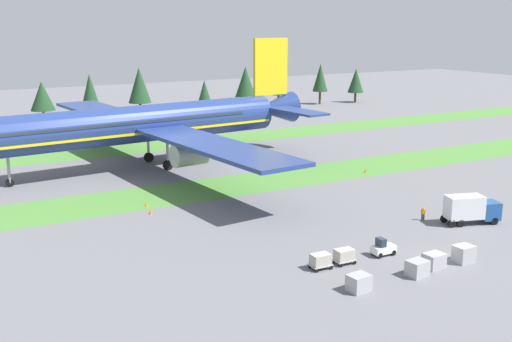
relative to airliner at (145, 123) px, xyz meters
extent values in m
plane|color=slate|center=(12.79, -55.94, -7.63)|extent=(400.00, 400.00, 0.00)
cube|color=#4C8438|center=(12.79, -17.82, -7.62)|extent=(320.00, 11.63, 0.01)
cube|color=#4C8438|center=(12.79, 17.44, -7.62)|extent=(320.00, 11.63, 0.01)
cylinder|color=navy|center=(-1.98, -0.19, -0.01)|extent=(52.63, 11.15, 6.22)
cone|color=navy|center=(26.58, 2.53, 0.45)|extent=(9.45, 6.72, 5.90)
cube|color=yellow|center=(-1.98, -0.19, -1.10)|extent=(51.37, 11.15, 0.36)
cube|color=#283342|center=(-5.15, -0.49, 0.76)|extent=(46.29, 10.60, 0.44)
cube|color=navy|center=(3.15, -20.43, -0.63)|extent=(11.58, 35.69, 0.56)
cylinder|color=#A3A3A8|center=(1.42, -15.31, -2.68)|extent=(5.40, 3.89, 3.42)
cube|color=navy|center=(-0.76, 20.66, -0.63)|extent=(11.58, 35.69, 0.56)
cylinder|color=#A3A3A8|center=(-1.50, 15.31, -2.68)|extent=(5.40, 3.89, 3.42)
cube|color=navy|center=(26.73, -5.73, 0.92)|extent=(5.83, 13.13, 0.39)
cube|color=navy|center=(25.17, 10.68, 0.92)|extent=(5.83, 13.13, 0.39)
cube|color=yellow|center=(25.95, 2.47, 8.38)|extent=(7.49, 1.38, 10.57)
cylinder|color=#A3A3A8|center=(-22.29, -2.12, -3.99)|extent=(0.44, 0.44, 6.08)
cylinder|color=black|center=(-22.29, -2.12, -7.03)|extent=(1.23, 0.53, 1.20)
cylinder|color=#A3A3A8|center=(2.55, -3.50, -3.86)|extent=(0.44, 0.44, 5.83)
cylinder|color=black|center=(2.55, -3.50, -6.78)|extent=(1.75, 0.75, 1.70)
cylinder|color=#A3A3A8|center=(1.84, 3.92, -3.86)|extent=(0.44, 0.44, 5.83)
cylinder|color=black|center=(1.84, 3.92, -6.78)|extent=(1.75, 0.75, 1.70)
cube|color=silver|center=(8.01, -51.74, -6.94)|extent=(2.63, 1.37, 0.77)
cube|color=#283342|center=(7.62, -51.73, -6.11)|extent=(0.73, 1.11, 0.90)
cylinder|color=black|center=(8.93, -51.21, -7.33)|extent=(0.61, 0.22, 0.60)
cylinder|color=black|center=(8.90, -52.31, -7.33)|extent=(0.61, 0.22, 0.60)
cylinder|color=black|center=(7.11, -51.16, -7.33)|extent=(0.61, 0.22, 0.60)
cylinder|color=black|center=(7.08, -52.26, -7.33)|extent=(0.61, 0.22, 0.60)
cube|color=#A3A3A8|center=(2.91, -51.60, -7.23)|extent=(2.24, 1.56, 0.10)
cube|color=#ADA89E|center=(2.91, -51.60, -6.63)|extent=(1.97, 1.37, 1.10)
cylinder|color=black|center=(3.76, -50.93, -7.43)|extent=(0.40, 0.13, 0.40)
cylinder|color=black|center=(3.73, -52.31, -7.43)|extent=(0.40, 0.13, 0.40)
cylinder|color=black|center=(2.09, -50.89, -7.43)|extent=(0.40, 0.13, 0.40)
cylinder|color=black|center=(2.05, -52.26, -7.43)|extent=(0.40, 0.13, 0.40)
cube|color=#A3A3A8|center=(0.01, -51.52, -7.23)|extent=(2.24, 1.56, 0.10)
cube|color=#ADA89E|center=(0.01, -51.52, -6.63)|extent=(1.97, 1.37, 1.10)
cylinder|color=black|center=(0.86, -50.85, -7.43)|extent=(0.40, 0.13, 0.40)
cylinder|color=black|center=(0.83, -52.23, -7.43)|extent=(0.40, 0.13, 0.40)
cylinder|color=black|center=(-0.81, -50.81, -7.43)|extent=(0.40, 0.13, 0.40)
cylinder|color=black|center=(-0.84, -52.19, -7.43)|extent=(0.40, 0.13, 0.40)
cube|color=#1E4C8E|center=(26.77, -49.37, -6.05)|extent=(2.82, 2.88, 2.20)
cube|color=#283342|center=(27.77, -49.71, -5.61)|extent=(0.73, 1.99, 0.97)
cube|color=silver|center=(23.59, -48.31, -5.45)|extent=(5.00, 3.61, 2.80)
cylinder|color=black|center=(27.29, -48.50, -7.15)|extent=(1.01, 0.59, 0.96)
cylinder|color=black|center=(26.66, -50.39, -7.15)|extent=(1.01, 0.59, 0.96)
cylinder|color=black|center=(23.05, -47.08, -7.15)|extent=(1.01, 0.59, 0.96)
cylinder|color=black|center=(22.42, -48.98, -7.15)|extent=(1.01, 0.59, 0.96)
cylinder|color=black|center=(21.98, -46.72, -7.15)|extent=(1.01, 0.59, 0.96)
cylinder|color=black|center=(21.35, -48.62, -7.15)|extent=(1.01, 0.59, 0.96)
cylinder|color=black|center=(20.42, -44.83, -7.20)|extent=(0.18, 0.18, 0.85)
cylinder|color=black|center=(20.29, -44.66, -7.20)|extent=(0.18, 0.18, 0.85)
cylinder|color=orange|center=(20.36, -44.75, -6.47)|extent=(0.36, 0.36, 0.62)
sphere|color=tan|center=(20.36, -44.75, -6.01)|extent=(0.24, 0.24, 0.24)
cylinder|color=orange|center=(20.50, -44.93, -6.50)|extent=(0.10, 0.10, 0.58)
cylinder|color=orange|center=(20.21, -44.56, -6.50)|extent=(0.10, 0.10, 0.58)
cube|color=#A3A3A8|center=(-0.01, -57.67, -6.83)|extent=(2.14, 1.78, 1.59)
cube|color=#A3A3A8|center=(10.10, -56.97, -6.86)|extent=(2.07, 1.68, 1.54)
cube|color=#A3A3A8|center=(7.19, -57.68, -6.83)|extent=(2.17, 1.82, 1.59)
cube|color=#A3A3A8|center=(13.97, -57.29, -6.74)|extent=(2.00, 1.60, 1.78)
cone|color=orange|center=(-8.60, -25.67, -7.30)|extent=(0.44, 0.44, 0.66)
cone|color=orange|center=(30.36, -21.10, -7.31)|extent=(0.44, 0.44, 0.64)
cone|color=orange|center=(-7.83, -21.96, -7.37)|extent=(0.44, 0.44, 0.51)
cylinder|color=#4C3823|center=(-6.70, 51.85, -5.63)|extent=(0.70, 0.70, 3.99)
cone|color=#1E4223|center=(-6.70, 51.85, -0.27)|extent=(5.66, 5.66, 6.73)
cylinder|color=#4C3823|center=(5.45, 55.52, -6.16)|extent=(0.70, 0.70, 2.93)
cone|color=#1E4223|center=(5.45, 55.52, -0.29)|extent=(4.85, 4.85, 8.83)
cylinder|color=#4C3823|center=(18.02, 55.00, -5.66)|extent=(0.70, 0.70, 3.93)
cone|color=#1E4223|center=(18.02, 55.00, 0.80)|extent=(5.84, 5.84, 8.98)
cylinder|color=#4C3823|center=(34.56, 51.31, -6.20)|extent=(0.70, 0.70, 2.85)
cone|color=#1E4223|center=(34.56, 51.31, -1.56)|extent=(3.84, 3.84, 6.44)
cylinder|color=#4C3823|center=(47.68, 52.80, -5.69)|extent=(0.70, 0.70, 3.87)
cone|color=#1E4223|center=(47.68, 52.80, 0.44)|extent=(5.79, 5.79, 8.41)
cylinder|color=#4C3823|center=(59.85, 55.23, -5.82)|extent=(0.70, 0.70, 3.62)
cone|color=#1E4223|center=(59.85, 55.23, -0.14)|extent=(4.11, 4.11, 7.73)
cylinder|color=#4C3823|center=(74.50, 55.33, -5.70)|extent=(0.70, 0.70, 3.85)
cone|color=#1E4223|center=(74.50, 55.33, 0.33)|extent=(4.53, 4.53, 8.20)
cylinder|color=#4C3823|center=(86.40, 53.40, -6.10)|extent=(0.70, 0.70, 3.05)
cone|color=#1E4223|center=(86.40, 53.40, -0.94)|extent=(4.88, 4.88, 7.26)
camera|label=1|loc=(-34.59, -99.98, 16.63)|focal=44.01mm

